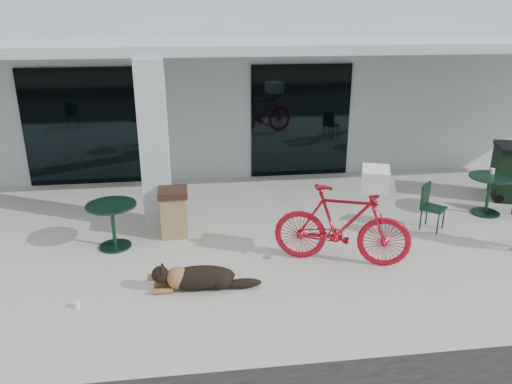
{
  "coord_description": "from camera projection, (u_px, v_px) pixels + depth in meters",
  "views": [
    {
      "loc": [
        -0.81,
        -6.65,
        3.92
      ],
      "look_at": [
        0.22,
        1.17,
        1.0
      ],
      "focal_mm": 35.0,
      "sensor_mm": 36.0,
      "label": 1
    }
  ],
  "objects": [
    {
      "name": "column",
      "position": [
        154.0,
        146.0,
        9.06
      ],
      "size": [
        0.5,
        0.5,
        3.12
      ],
      "primitive_type": "cube",
      "color": "#B1BEC8",
      "rests_on": "ground"
    },
    {
      "name": "trash_receptacle",
      "position": [
        174.0,
        212.0,
        9.01
      ],
      "size": [
        0.53,
        0.53,
        0.89
      ],
      "primitive_type": null,
      "rotation": [
        0.0,
        0.0,
        0.02
      ],
      "color": "olive",
      "rests_on": "ground"
    },
    {
      "name": "storefront_glass_left",
      "position": [
        87.0,
        127.0,
        11.41
      ],
      "size": [
        2.8,
        0.06,
        2.7
      ],
      "primitive_type": "cube",
      "color": "black",
      "rests_on": "ground"
    },
    {
      "name": "storefront_glass_right",
      "position": [
        300.0,
        121.0,
        12.02
      ],
      "size": [
        2.4,
        0.06,
        2.7
      ],
      "primitive_type": "cube",
      "color": "black",
      "rests_on": "ground"
    },
    {
      "name": "overhang",
      "position": [
        229.0,
        46.0,
        9.88
      ],
      "size": [
        22.0,
        2.8,
        0.18
      ],
      "primitive_type": "cube",
      "color": "#B1BEC8",
      "rests_on": "column"
    },
    {
      "name": "cafe_chair_far_a",
      "position": [
        434.0,
        208.0,
        9.25
      ],
      "size": [
        0.58,
        0.58,
        0.87
      ],
      "primitive_type": null,
      "rotation": [
        0.0,
        0.0,
        0.79
      ],
      "color": "#113122",
      "rests_on": "ground"
    },
    {
      "name": "dog",
      "position": [
        199.0,
        276.0,
        7.34
      ],
      "size": [
        1.23,
        0.42,
        0.41
      ],
      "primitive_type": null,
      "rotation": [
        0.0,
        0.0,
        0.01
      ],
      "color": "black",
      "rests_on": "ground"
    },
    {
      "name": "laundry_basket",
      "position": [
        375.0,
        179.0,
        7.6
      ],
      "size": [
        0.56,
        0.65,
        0.32
      ],
      "primitive_type": "cube",
      "rotation": [
        0.0,
        0.0,
        1.23
      ],
      "color": "white",
      "rests_on": "bicycle"
    },
    {
      "name": "cafe_table_near",
      "position": [
        113.0,
        226.0,
        8.57
      ],
      "size": [
        1.09,
        1.09,
        0.8
      ],
      "primitive_type": null,
      "rotation": [
        0.0,
        0.0,
        -0.34
      ],
      "color": "#113122",
      "rests_on": "ground"
    },
    {
      "name": "cup_near_dog",
      "position": [
        77.0,
        305.0,
        6.92
      ],
      "size": [
        0.09,
        0.09,
        0.1
      ],
      "primitive_type": "cylinder",
      "rotation": [
        0.0,
        0.0,
        0.22
      ],
      "color": "white",
      "rests_on": "ground"
    },
    {
      "name": "bicycle",
      "position": [
        342.0,
        225.0,
        7.97
      ],
      "size": [
        2.27,
        1.31,
        1.31
      ],
      "primitive_type": "imported",
      "rotation": [
        0.0,
        0.0,
        1.23
      ],
      "color": "#A10D1D",
      "rests_on": "ground"
    },
    {
      "name": "cafe_table_far",
      "position": [
        488.0,
        195.0,
        9.97
      ],
      "size": [
        1.11,
        1.11,
        0.8
      ],
      "primitive_type": null,
      "rotation": [
        0.0,
        0.0,
        0.39
      ],
      "color": "#113122",
      "rests_on": "ground"
    },
    {
      "name": "building",
      "position": [
        217.0,
        68.0,
        14.76
      ],
      "size": [
        22.0,
        7.0,
        4.5
      ],
      "primitive_type": "cube",
      "color": "#B1BEC8",
      "rests_on": "ground"
    },
    {
      "name": "wheeled_bin",
      "position": [
        512.0,
        172.0,
        10.77
      ],
      "size": [
        1.0,
        1.12,
        1.18
      ],
      "primitive_type": null,
      "rotation": [
        0.0,
        0.0,
        -0.35
      ],
      "color": "black",
      "rests_on": "ground"
    },
    {
      "name": "ground",
      "position": [
        252.0,
        280.0,
        7.64
      ],
      "size": [
        80.0,
        80.0,
        0.0
      ],
      "primitive_type": "plane",
      "color": "#B0AEA6",
      "rests_on": "ground"
    },
    {
      "name": "cup_on_table",
      "position": [
        492.0,
        171.0,
        9.97
      ],
      "size": [
        0.11,
        0.11,
        0.11
      ],
      "primitive_type": "cylinder",
      "rotation": [
        0.0,
        0.0,
        0.39
      ],
      "color": "white",
      "rests_on": "cafe_table_far"
    }
  ]
}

